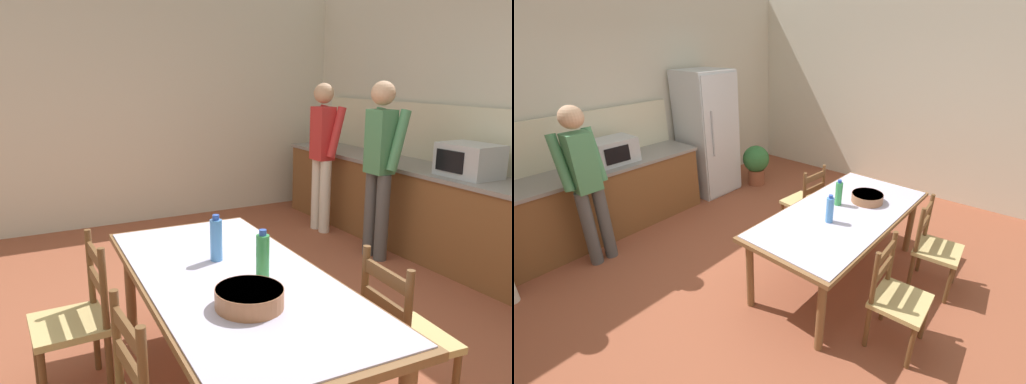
# 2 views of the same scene
# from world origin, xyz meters

# --- Properties ---
(ground_plane) EXTENTS (8.32, 8.32, 0.00)m
(ground_plane) POSITION_xyz_m (0.00, 0.00, 0.00)
(ground_plane) COLOR brown
(wall_left) EXTENTS (0.12, 5.20, 2.90)m
(wall_left) POSITION_xyz_m (-3.26, 0.00, 1.45)
(wall_left) COLOR beige
(wall_left) RESTS_ON ground
(kitchen_counter) EXTENTS (3.63, 0.66, 0.88)m
(kitchen_counter) POSITION_xyz_m (-1.07, 2.23, 0.44)
(kitchen_counter) COLOR brown
(kitchen_counter) RESTS_ON ground
(counter_splashback) EXTENTS (3.59, 0.03, 0.60)m
(counter_splashback) POSITION_xyz_m (-1.07, 2.54, 1.18)
(counter_splashback) COLOR beige
(counter_splashback) RESTS_ON kitchen_counter
(microwave) EXTENTS (0.50, 0.39, 0.30)m
(microwave) POSITION_xyz_m (-0.30, 2.21, 1.03)
(microwave) COLOR #B2B7BC
(microwave) RESTS_ON kitchen_counter
(dining_table) EXTENTS (2.08, 1.03, 0.75)m
(dining_table) POSITION_xyz_m (0.53, -0.51, 0.68)
(dining_table) COLOR brown
(dining_table) RESTS_ON ground
(bottle_near_centre) EXTENTS (0.07, 0.07, 0.27)m
(bottle_near_centre) POSITION_xyz_m (0.27, -0.50, 0.88)
(bottle_near_centre) COLOR #4C8ED6
(bottle_near_centre) RESTS_ON dining_table
(bottle_off_centre) EXTENTS (0.07, 0.07, 0.27)m
(bottle_off_centre) POSITION_xyz_m (0.63, -0.40, 0.88)
(bottle_off_centre) COLOR green
(bottle_off_centre) RESTS_ON dining_table
(serving_bowl) EXTENTS (0.32, 0.32, 0.09)m
(serving_bowl) POSITION_xyz_m (0.88, -0.60, 0.80)
(serving_bowl) COLOR #9E6642
(serving_bowl) RESTS_ON dining_table
(chair_side_far_right) EXTENTS (0.46, 0.44, 0.91)m
(chair_side_far_right) POSITION_xyz_m (1.01, 0.24, 0.44)
(chair_side_far_right) COLOR brown
(chair_side_far_right) RESTS_ON ground
(chair_side_near_left) EXTENTS (0.43, 0.41, 0.91)m
(chair_side_near_left) POSITION_xyz_m (0.04, -1.27, 0.44)
(chair_side_near_left) COLOR brown
(chair_side_near_left) RESTS_ON ground
(person_at_sink) EXTENTS (0.42, 0.29, 1.69)m
(person_at_sink) POSITION_xyz_m (-1.87, 1.71, 0.95)
(person_at_sink) COLOR silver
(person_at_sink) RESTS_ON ground
(person_at_counter) EXTENTS (0.43, 0.30, 1.73)m
(person_at_counter) POSITION_xyz_m (-0.89, 1.69, 0.97)
(person_at_counter) COLOR #4C4C4C
(person_at_counter) RESTS_ON ground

